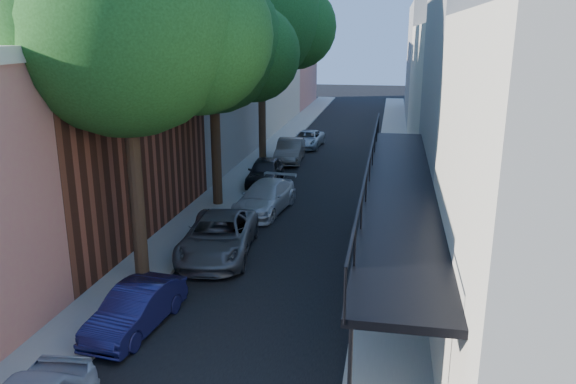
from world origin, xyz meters
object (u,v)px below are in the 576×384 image
at_px(oak_near, 142,22).
at_px(parked_car_f, 290,151).
at_px(parked_car_b, 136,309).
at_px(parked_car_e, 265,171).
at_px(parked_car_g, 307,139).
at_px(oak_mid, 223,46).
at_px(parked_car_c, 218,236).
at_px(parked_car_d, 265,197).
at_px(oak_far, 270,20).

height_order(oak_near, parked_car_f, oak_near).
xyz_separation_m(parked_car_b, parked_car_e, (0.08, 15.04, 0.09)).
relative_size(parked_car_b, parked_car_g, 0.88).
bearing_deg(oak_mid, parked_car_c, -76.43).
bearing_deg(parked_car_d, parked_car_e, 110.20).
xyz_separation_m(oak_mid, parked_car_e, (0.90, 3.84, -6.38)).
bearing_deg(oak_far, parked_car_d, -79.18).
distance_m(oak_far, parked_car_f, 7.65).
distance_m(oak_near, parked_car_g, 23.05).
distance_m(oak_mid, parked_car_f, 11.23).
height_order(oak_far, parked_car_g, oak_far).
bearing_deg(parked_car_e, parked_car_d, -80.19).
relative_size(oak_near, parked_car_e, 2.87).
bearing_deg(oak_far, parked_car_e, -80.92).
bearing_deg(parked_car_b, parked_car_e, 96.12).
distance_m(parked_car_b, parked_car_g, 25.05).
xyz_separation_m(parked_car_b, parked_car_g, (0.77, 25.04, -0.03)).
xyz_separation_m(parked_car_b, parked_car_d, (1.11, 10.51, 0.06)).
height_order(oak_mid, parked_car_f, oak_mid).
distance_m(oak_far, parked_car_e, 9.23).
bearing_deg(parked_car_c, parked_car_e, 86.64).
bearing_deg(parked_car_f, parked_car_d, -89.27).
bearing_deg(parked_car_g, parked_car_f, -90.68).
bearing_deg(oak_mid, oak_near, -89.63).
bearing_deg(oak_near, parked_car_f, 86.06).
xyz_separation_m(parked_car_c, parked_car_g, (0.17, 19.70, -0.14)).
xyz_separation_m(oak_near, oak_far, (0.01, 17.01, 0.38)).
bearing_deg(oak_mid, parked_car_d, -19.81).
xyz_separation_m(oak_mid, parked_car_c, (1.42, -5.86, -6.36)).
bearing_deg(oak_far, parked_car_c, -84.82).
bearing_deg(parked_car_f, oak_near, -97.23).
distance_m(oak_mid, parked_car_b, 12.96).
xyz_separation_m(oak_far, parked_car_d, (1.86, -9.73, -7.61)).
relative_size(oak_mid, parked_car_e, 2.56).
relative_size(oak_near, parked_car_g, 2.83).
bearing_deg(parked_car_e, parked_car_f, 83.41).
height_order(oak_mid, parked_car_e, oak_mid).
distance_m(parked_car_d, parked_car_e, 4.65).
height_order(parked_car_b, parked_car_c, parked_car_c).
bearing_deg(parked_car_g, parked_car_c, -86.82).
bearing_deg(parked_car_f, parked_car_g, 82.35).
bearing_deg(parked_car_e, parked_car_b, -93.28).
bearing_deg(parked_car_b, oak_far, 98.55).
bearing_deg(parked_car_g, parked_car_e, -90.27).
bearing_deg(parked_car_f, oak_mid, -100.93).
bearing_deg(oak_mid, parked_car_b, -85.82).
bearing_deg(parked_car_c, oak_mid, 97.15).
bearing_deg(parked_car_d, oak_mid, 167.59).
bearing_deg(parked_car_g, parked_car_d, -84.99).
bearing_deg(parked_car_c, parked_car_f, 84.27).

